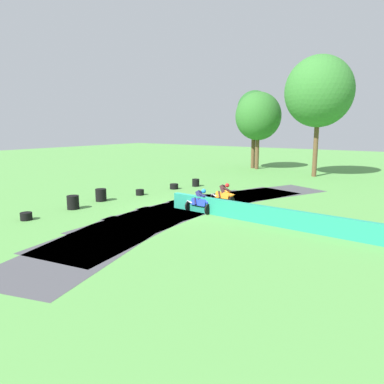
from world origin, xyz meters
The scene contains 14 objects.
ground_plane centered at (0.00, 0.00, 0.00)m, with size 120.00×120.00×0.00m, color #569947.
track_asphalt centered at (0.64, -0.04, 0.00)m, with size 7.71×24.72×0.01m.
safety_barrier centered at (5.85, -0.41, 0.45)m, with size 0.30×12.84×0.90m, color #239375.
motorcycle_lead_orange centered at (1.42, 2.38, 0.63)m, with size 1.71×0.94×1.42m.
motorcycle_chase_blue centered at (1.35, -0.15, 0.63)m, with size 1.70×0.91×1.42m.
tire_stack_near centered at (-3.93, 7.07, 0.30)m, with size 0.57×0.57×0.60m.
tire_stack_mid_a centered at (-4.61, 5.09, 0.20)m, with size 0.65×0.65×0.40m.
tire_stack_mid_b centered at (-5.02, 1.70, 0.20)m, with size 0.57×0.57×0.40m.
tire_stack_far centered at (-5.67, -1.26, 0.40)m, with size 0.70×0.70×0.80m.
tire_stack_extra_a centered at (-5.22, -3.76, 0.40)m, with size 0.69×0.69×0.80m.
tire_stack_extra_b centered at (-5.10, -6.76, 0.20)m, with size 0.60×0.60×0.40m.
tree_far_left centered at (-5.84, 21.48, 6.64)m, with size 3.82×3.82×8.71m.
tree_far_right centered at (-5.08, 20.93, 5.83)m, with size 5.01×5.01×8.49m.
tree_behind_barrier centered at (2.11, 18.39, 7.91)m, with size 6.24×6.24×11.21m.
Camera 1 is at (12.41, -16.80, 4.81)m, focal length 34.05 mm.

